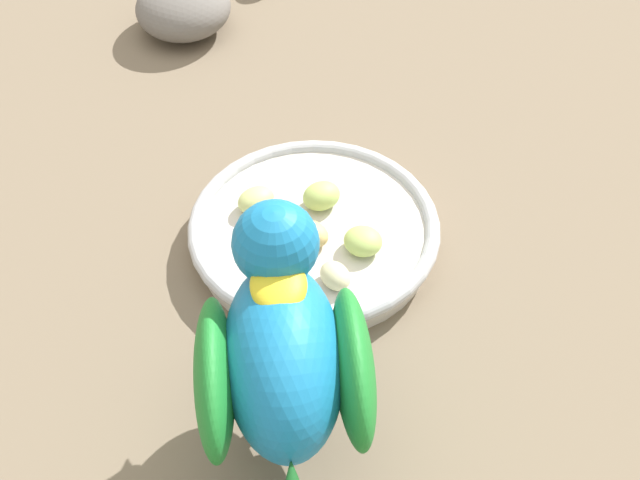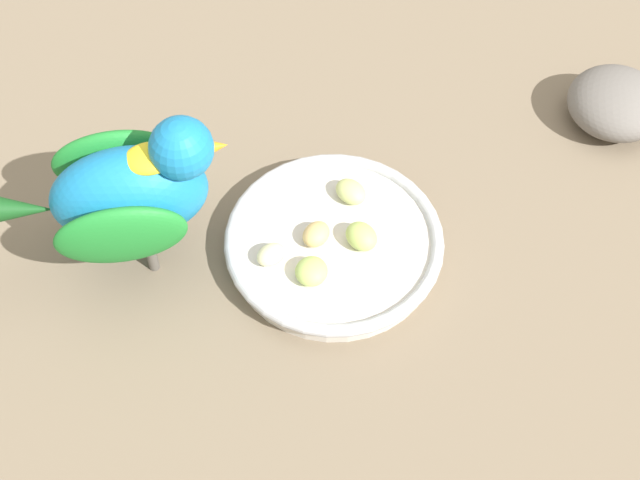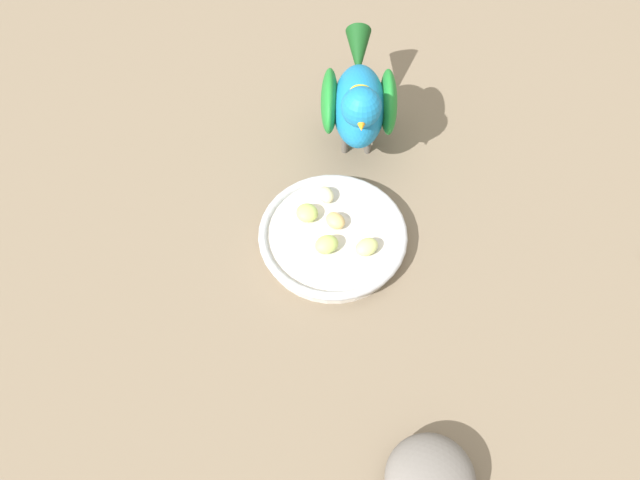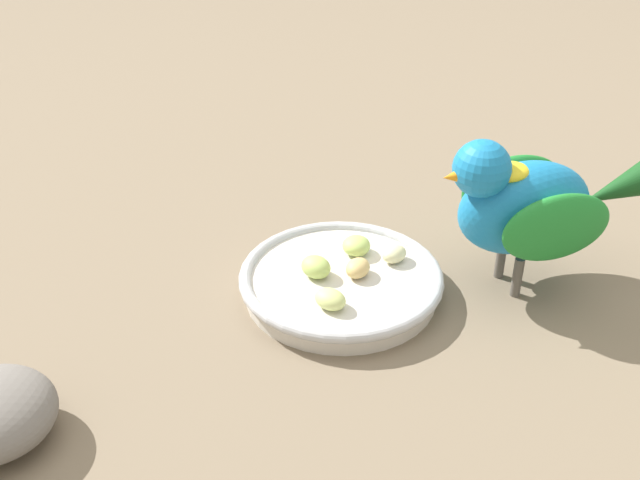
{
  "view_description": "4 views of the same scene",
  "coord_description": "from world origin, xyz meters",
  "px_view_note": "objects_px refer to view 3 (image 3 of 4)",
  "views": [
    {
      "loc": [
        -0.37,
        -0.25,
        0.49
      ],
      "look_at": [
        -0.03,
        -0.03,
        0.05
      ],
      "focal_mm": 49.06,
      "sensor_mm": 36.0,
      "label": 1
    },
    {
      "loc": [
        0.18,
        -0.4,
        0.64
      ],
      "look_at": [
        0.0,
        -0.04,
        0.06
      ],
      "focal_mm": 49.38,
      "sensor_mm": 36.0,
      "label": 2
    },
    {
      "loc": [
        0.35,
        0.26,
        0.68
      ],
      "look_at": [
        0.03,
        -0.01,
        0.04
      ],
      "focal_mm": 35.49,
      "sensor_mm": 36.0,
      "label": 3
    },
    {
      "loc": [
        -0.19,
        0.53,
        0.42
      ],
      "look_at": [
        0.03,
        -0.03,
        0.04
      ],
      "focal_mm": 42.65,
      "sensor_mm": 36.0,
      "label": 4
    }
  ],
  "objects_px": {
    "apple_piece_0": "(305,215)",
    "apple_piece_4": "(326,195)",
    "apple_piece_2": "(327,245)",
    "parrot": "(359,101)",
    "apple_piece_3": "(367,247)",
    "feeding_bowl": "(334,236)",
    "apple_piece_1": "(336,221)",
    "rock_large": "(430,479)"
  },
  "relations": [
    {
      "from": "feeding_bowl",
      "to": "rock_large",
      "type": "relative_size",
      "value": 2.04
    },
    {
      "from": "apple_piece_3",
      "to": "apple_piece_4",
      "type": "height_order",
      "value": "apple_piece_3"
    },
    {
      "from": "apple_piece_2",
      "to": "apple_piece_3",
      "type": "xyz_separation_m",
      "value": [
        -0.03,
        0.04,
        -0.0
      ]
    },
    {
      "from": "feeding_bowl",
      "to": "apple_piece_4",
      "type": "height_order",
      "value": "apple_piece_4"
    },
    {
      "from": "apple_piece_1",
      "to": "apple_piece_3",
      "type": "relative_size",
      "value": 0.9
    },
    {
      "from": "apple_piece_2",
      "to": "apple_piece_3",
      "type": "height_order",
      "value": "apple_piece_2"
    },
    {
      "from": "feeding_bowl",
      "to": "apple_piece_2",
      "type": "xyz_separation_m",
      "value": [
        0.02,
        0.01,
        0.02
      ]
    },
    {
      "from": "apple_piece_3",
      "to": "rock_large",
      "type": "relative_size",
      "value": 0.32
    },
    {
      "from": "apple_piece_4",
      "to": "parrot",
      "type": "bearing_deg",
      "value": -162.8
    },
    {
      "from": "apple_piece_0",
      "to": "apple_piece_4",
      "type": "bearing_deg",
      "value": -179.84
    },
    {
      "from": "apple_piece_2",
      "to": "apple_piece_3",
      "type": "distance_m",
      "value": 0.05
    },
    {
      "from": "apple_piece_0",
      "to": "rock_large",
      "type": "bearing_deg",
      "value": 61.22
    },
    {
      "from": "apple_piece_0",
      "to": "apple_piece_4",
      "type": "xyz_separation_m",
      "value": [
        -0.04,
        -0.0,
        -0.0
      ]
    },
    {
      "from": "apple_piece_0",
      "to": "parrot",
      "type": "bearing_deg",
      "value": -167.31
    },
    {
      "from": "apple_piece_3",
      "to": "parrot",
      "type": "bearing_deg",
      "value": -138.79
    },
    {
      "from": "feeding_bowl",
      "to": "rock_large",
      "type": "xyz_separation_m",
      "value": [
        0.17,
        0.26,
        0.01
      ]
    },
    {
      "from": "apple_piece_1",
      "to": "apple_piece_2",
      "type": "xyz_separation_m",
      "value": [
        0.04,
        0.01,
        0.0
      ]
    },
    {
      "from": "apple_piece_3",
      "to": "parrot",
      "type": "xyz_separation_m",
      "value": [
        -0.14,
        -0.12,
        0.06
      ]
    },
    {
      "from": "apple_piece_4",
      "to": "parrot",
      "type": "distance_m",
      "value": 0.13
    },
    {
      "from": "parrot",
      "to": "rock_large",
      "type": "relative_size",
      "value": 2.07
    },
    {
      "from": "apple_piece_2",
      "to": "feeding_bowl",
      "type": "bearing_deg",
      "value": -161.05
    },
    {
      "from": "feeding_bowl",
      "to": "parrot",
      "type": "relative_size",
      "value": 0.98
    },
    {
      "from": "feeding_bowl",
      "to": "apple_piece_4",
      "type": "xyz_separation_m",
      "value": [
        -0.04,
        -0.04,
        0.01
      ]
    },
    {
      "from": "apple_piece_3",
      "to": "apple_piece_4",
      "type": "bearing_deg",
      "value": -108.82
    },
    {
      "from": "apple_piece_2",
      "to": "rock_large",
      "type": "relative_size",
      "value": 0.32
    },
    {
      "from": "apple_piece_4",
      "to": "parrot",
      "type": "xyz_separation_m",
      "value": [
        -0.11,
        -0.03,
        0.06
      ]
    },
    {
      "from": "apple_piece_2",
      "to": "apple_piece_3",
      "type": "bearing_deg",
      "value": 126.55
    },
    {
      "from": "apple_piece_0",
      "to": "apple_piece_3",
      "type": "bearing_deg",
      "value": 97.36
    },
    {
      "from": "apple_piece_2",
      "to": "parrot",
      "type": "height_order",
      "value": "parrot"
    },
    {
      "from": "apple_piece_4",
      "to": "apple_piece_3",
      "type": "bearing_deg",
      "value": 71.18
    },
    {
      "from": "feeding_bowl",
      "to": "apple_piece_3",
      "type": "relative_size",
      "value": 6.37
    },
    {
      "from": "apple_piece_1",
      "to": "apple_piece_3",
      "type": "distance_m",
      "value": 0.05
    },
    {
      "from": "feeding_bowl",
      "to": "apple_piece_1",
      "type": "height_order",
      "value": "apple_piece_1"
    },
    {
      "from": "apple_piece_3",
      "to": "apple_piece_4",
      "type": "relative_size",
      "value": 1.16
    },
    {
      "from": "apple_piece_3",
      "to": "apple_piece_2",
      "type": "bearing_deg",
      "value": -53.45
    },
    {
      "from": "apple_piece_3",
      "to": "apple_piece_1",
      "type": "bearing_deg",
      "value": -96.67
    },
    {
      "from": "apple_piece_2",
      "to": "parrot",
      "type": "xyz_separation_m",
      "value": [
        -0.17,
        -0.08,
        0.06
      ]
    },
    {
      "from": "apple_piece_3",
      "to": "rock_large",
      "type": "bearing_deg",
      "value": 50.15
    },
    {
      "from": "apple_piece_1",
      "to": "parrot",
      "type": "xyz_separation_m",
      "value": [
        -0.14,
        -0.07,
        0.06
      ]
    },
    {
      "from": "apple_piece_1",
      "to": "parrot",
      "type": "height_order",
      "value": "parrot"
    },
    {
      "from": "apple_piece_2",
      "to": "apple_piece_4",
      "type": "bearing_deg",
      "value": -139.92
    },
    {
      "from": "apple_piece_3",
      "to": "parrot",
      "type": "height_order",
      "value": "parrot"
    }
  ]
}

